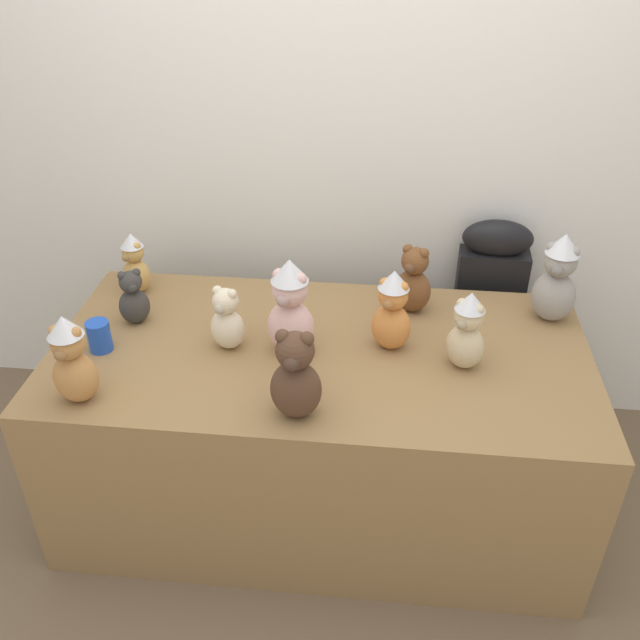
# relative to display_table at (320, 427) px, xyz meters

# --- Properties ---
(ground_plane) EXTENTS (10.00, 10.00, 0.00)m
(ground_plane) POSITION_rel_display_table_xyz_m (0.00, -0.25, -0.36)
(ground_plane) COLOR brown
(wall_back) EXTENTS (7.00, 0.08, 2.60)m
(wall_back) POSITION_rel_display_table_xyz_m (0.00, 0.71, 0.94)
(wall_back) COLOR white
(wall_back) RESTS_ON ground_plane
(display_table) EXTENTS (1.87, 0.93, 0.72)m
(display_table) POSITION_rel_display_table_xyz_m (0.00, 0.00, 0.00)
(display_table) COLOR olive
(display_table) RESTS_ON ground_plane
(instrument_case) EXTENTS (0.28, 0.13, 0.97)m
(instrument_case) POSITION_rel_display_table_xyz_m (0.65, 0.59, 0.13)
(instrument_case) COLOR black
(instrument_case) RESTS_ON ground_plane
(teddy_bear_ash) EXTENTS (0.19, 0.18, 0.35)m
(teddy_bear_ash) POSITION_rel_display_table_xyz_m (0.82, 0.28, 0.53)
(teddy_bear_ash) COLOR gray
(teddy_bear_ash) RESTS_ON display_table
(teddy_bear_caramel) EXTENTS (0.15, 0.13, 0.31)m
(teddy_bear_caramel) POSITION_rel_display_table_xyz_m (-0.72, -0.35, 0.51)
(teddy_bear_caramel) COLOR #B27A42
(teddy_bear_caramel) RESTS_ON display_table
(teddy_bear_honey) EXTENTS (0.14, 0.14, 0.25)m
(teddy_bear_honey) POSITION_rel_display_table_xyz_m (-0.75, 0.32, 0.48)
(teddy_bear_honey) COLOR tan
(teddy_bear_honey) RESTS_ON display_table
(teddy_bear_ginger) EXTENTS (0.17, 0.15, 0.30)m
(teddy_bear_ginger) POSITION_rel_display_table_xyz_m (0.24, 0.04, 0.51)
(teddy_bear_ginger) COLOR #D17F3D
(teddy_bear_ginger) RESTS_ON display_table
(teddy_bear_cream) EXTENTS (0.15, 0.13, 0.24)m
(teddy_bear_cream) POSITION_rel_display_table_xyz_m (-0.32, -0.02, 0.47)
(teddy_bear_cream) COLOR beige
(teddy_bear_cream) RESTS_ON display_table
(teddy_bear_cocoa) EXTENTS (0.16, 0.14, 0.30)m
(teddy_bear_cocoa) POSITION_rel_display_table_xyz_m (-0.03, -0.35, 0.50)
(teddy_bear_cocoa) COLOR #4C3323
(teddy_bear_cocoa) RESTS_ON display_table
(teddy_bear_charcoal) EXTENTS (0.14, 0.14, 0.22)m
(teddy_bear_charcoal) POSITION_rel_display_table_xyz_m (-0.69, 0.10, 0.46)
(teddy_bear_charcoal) COLOR #383533
(teddy_bear_charcoal) RESTS_ON display_table
(teddy_bear_chestnut) EXTENTS (0.17, 0.16, 0.27)m
(teddy_bear_chestnut) POSITION_rel_display_table_xyz_m (0.31, 0.29, 0.48)
(teddy_bear_chestnut) COLOR brown
(teddy_bear_chestnut) RESTS_ON display_table
(teddy_bear_blush) EXTENTS (0.19, 0.18, 0.36)m
(teddy_bear_blush) POSITION_rel_display_table_xyz_m (-0.10, -0.02, 0.53)
(teddy_bear_blush) COLOR beige
(teddy_bear_blush) RESTS_ON display_table
(teddy_bear_sand) EXTENTS (0.17, 0.16, 0.28)m
(teddy_bear_sand) POSITION_rel_display_table_xyz_m (0.48, -0.04, 0.50)
(teddy_bear_sand) COLOR #CCB78E
(teddy_bear_sand) RESTS_ON display_table
(party_cup_blue) EXTENTS (0.08, 0.08, 0.11)m
(party_cup_blue) POSITION_rel_display_table_xyz_m (-0.75, -0.08, 0.42)
(party_cup_blue) COLOR blue
(party_cup_blue) RESTS_ON display_table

